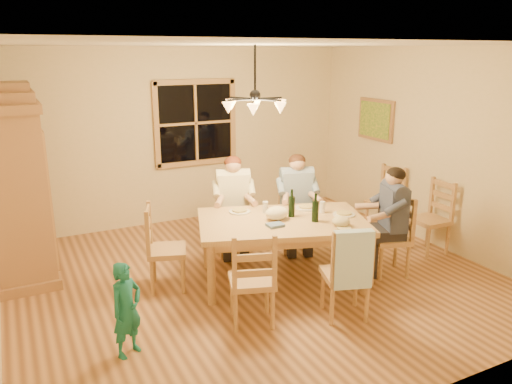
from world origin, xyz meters
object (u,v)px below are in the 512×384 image
adult_plaid_man (297,191)px  adult_slate_man (392,208)px  chair_far_left (234,232)px  chair_near_left (252,294)px  adult_woman (233,193)px  chair_spare_front (428,231)px  chair_end_right (389,250)px  chandelier (255,104)px  chair_far_right (296,229)px  chair_spare_back (384,212)px  chair_end_left (168,263)px  armoire (18,190)px  wine_bottle_a (292,203)px  chair_near_right (345,288)px  dining_table (282,228)px  child (127,309)px  wine_bottle_b (315,208)px

adult_plaid_man → adult_slate_man: (0.62, -1.16, 0.00)m
chair_far_left → chair_near_left: (-0.58, -1.71, 0.00)m
adult_woman → chair_near_left: bearing=90.0°
chair_spare_front → adult_woman: bearing=65.3°
chair_end_right → adult_slate_man: (0.00, 0.00, 0.54)m
chandelier → adult_woman: bearing=83.4°
chair_far_right → chair_spare_back: (1.55, 0.02, 0.00)m
chair_far_left → chair_end_left: bearing=46.7°
armoire → chair_far_left: 2.69m
chandelier → wine_bottle_a: size_ratio=2.33×
adult_plaid_man → chair_spare_back: adult_plaid_man is taller
chair_end_left → wine_bottle_a: bearing=93.8°
chair_near_right → adult_slate_man: bearing=46.7°
dining_table → chair_spare_front: 2.22m
dining_table → chair_spare_back: bearing=19.0°
chandelier → chair_spare_front: size_ratio=0.78×
adult_woman → child: 2.51m
chair_spare_front → chair_near_right: bearing=114.5°
armoire → chair_far_right: (3.32, -0.86, -0.75)m
chandelier → adult_slate_man: chandelier is taller
chair_far_right → child: size_ratio=1.12×
chandelier → chair_far_left: chandelier is taller
chandelier → chair_end_left: chandelier is taller
dining_table → chair_far_left: (-0.16, 1.01, -0.36)m
chair_far_left → chair_far_right: same height
dining_table → adult_slate_man: size_ratio=2.50×
chair_near_right → chair_spare_front: same height
chair_spare_front → chair_spare_back: bearing=1.4°
wine_bottle_a → wine_bottle_b: bearing=-61.9°
adult_plaid_man → wine_bottle_a: bearing=73.2°
adult_woman → wine_bottle_b: bearing=129.2°
chair_end_right → wine_bottle_b: size_ratio=3.00×
wine_bottle_b → chandelier: bearing=143.6°
chair_spare_front → chair_spare_back: (0.00, 0.90, 0.00)m
adult_woman → chair_far_right: bearing=180.0°
chair_end_right → adult_slate_man: bearing=-71.4°
chair_end_right → adult_plaid_man: (-0.62, 1.16, 0.54)m
chair_near_right → adult_woman: adult_woman is taller
chair_end_left → chair_end_right: 2.65m
armoire → child: armoire is taller
armoire → chair_near_right: (2.84, -2.60, -0.75)m
adult_woman → dining_table: bearing=117.9°
chair_end_left → chair_spare_back: same height
chair_far_right → chair_near_left: bearing=64.8°
adult_woman → adult_plaid_man: 0.85m
adult_slate_man → child: adult_slate_man is taller
adult_woman → chair_spare_front: bearing=172.6°
wine_bottle_a → chair_spare_back: bearing=19.1°
adult_slate_man → chair_far_right: bearing=46.6°
chair_end_right → dining_table: bearing=90.0°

